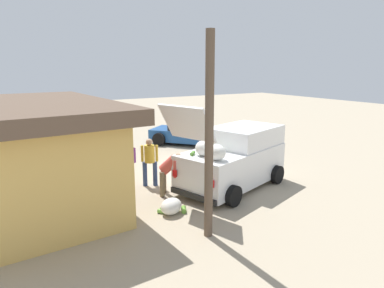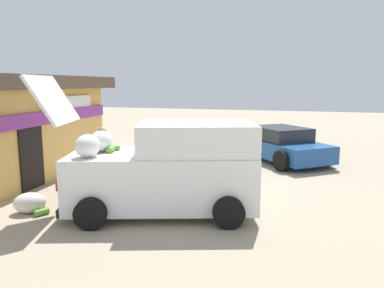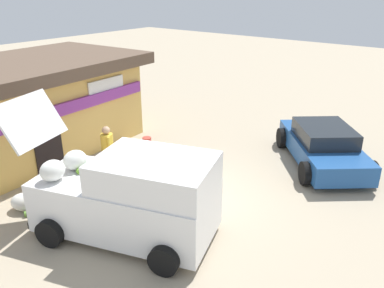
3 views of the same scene
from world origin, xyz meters
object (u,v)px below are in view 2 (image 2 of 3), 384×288
delivery_van (168,168)px  parked_sedan (280,145)px  unloaded_banana_pile (31,203)px  paint_bucket (120,160)px  vendor_standing (103,152)px  customer_bending (86,165)px

delivery_van → parked_sedan: bearing=-17.0°
unloaded_banana_pile → paint_bucket: size_ratio=2.14×
unloaded_banana_pile → delivery_van: bearing=-71.9°
paint_bucket → delivery_van: bearing=-139.6°
unloaded_banana_pile → vendor_standing: bearing=-9.9°
delivery_van → customer_bending: delivery_van is taller
delivery_van → unloaded_banana_pile: delivery_van is taller
delivery_van → parked_sedan: delivery_van is taller
parked_sedan → vendor_standing: 6.50m
parked_sedan → unloaded_banana_pile: bearing=146.5°
delivery_van → paint_bucket: size_ratio=11.51×
vendor_standing → paint_bucket: (2.26, 0.72, -0.73)m
parked_sedan → vendor_standing: vendor_standing is taller
parked_sedan → unloaded_banana_pile: parked_sedan is taller
vendor_standing → customer_bending: size_ratio=1.20×
unloaded_banana_pile → paint_bucket: (4.62, 0.31, 0.01)m
delivery_van → customer_bending: (0.36, 2.26, -0.15)m
customer_bending → paint_bucket: customer_bending is taller
parked_sedan → paint_bucket: parked_sedan is taller
customer_bending → unloaded_banana_pile: size_ratio=1.51×
delivery_van → vendor_standing: delivery_van is taller
parked_sedan → paint_bucket: (-2.56, 5.07, -0.38)m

